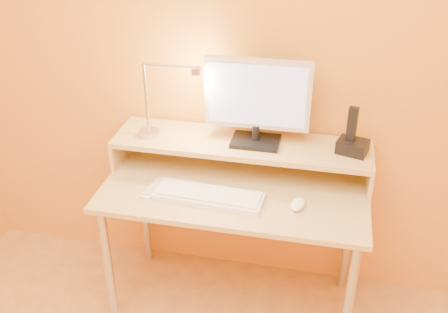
% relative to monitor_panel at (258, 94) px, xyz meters
% --- Properties ---
extents(wall_back, '(3.00, 0.04, 2.50)m').
position_rel_monitor_panel_xyz_m(wall_back, '(-0.07, 0.16, 0.13)').
color(wall_back, orange).
rests_on(wall_back, floor).
extents(desk_leg_fl, '(0.04, 0.04, 0.69)m').
position_rel_monitor_panel_xyz_m(desk_leg_fl, '(-0.62, -0.41, -0.77)').
color(desk_leg_fl, '#BBBBC3').
rests_on(desk_leg_fl, floor).
extents(desk_leg_fr, '(0.04, 0.04, 0.69)m').
position_rel_monitor_panel_xyz_m(desk_leg_fr, '(0.48, -0.41, -0.77)').
color(desk_leg_fr, '#BBBBC3').
rests_on(desk_leg_fr, floor).
extents(desk_leg_bl, '(0.04, 0.04, 0.69)m').
position_rel_monitor_panel_xyz_m(desk_leg_bl, '(-0.62, 0.09, -0.77)').
color(desk_leg_bl, '#BBBBC3').
rests_on(desk_leg_bl, floor).
extents(desk_leg_br, '(0.04, 0.04, 0.69)m').
position_rel_monitor_panel_xyz_m(desk_leg_br, '(0.48, 0.09, -0.77)').
color(desk_leg_br, '#BBBBC3').
rests_on(desk_leg_br, floor).
extents(desk_lower, '(1.20, 0.60, 0.02)m').
position_rel_monitor_panel_xyz_m(desk_lower, '(-0.07, -0.16, -0.41)').
color(desk_lower, tan).
rests_on(desk_lower, floor).
extents(shelf_riser_left, '(0.02, 0.30, 0.14)m').
position_rel_monitor_panel_xyz_m(shelf_riser_left, '(-0.66, -0.01, -0.33)').
color(shelf_riser_left, tan).
rests_on(shelf_riser_left, desk_lower).
extents(shelf_riser_right, '(0.02, 0.30, 0.14)m').
position_rel_monitor_panel_xyz_m(shelf_riser_right, '(0.52, -0.01, -0.33)').
color(shelf_riser_right, tan).
rests_on(shelf_riser_right, desk_lower).
extents(desk_shelf, '(1.20, 0.30, 0.02)m').
position_rel_monitor_panel_xyz_m(desk_shelf, '(-0.07, -0.01, -0.25)').
color(desk_shelf, tan).
rests_on(desk_shelf, desk_lower).
extents(monitor_foot, '(0.22, 0.16, 0.02)m').
position_rel_monitor_panel_xyz_m(monitor_foot, '(0.00, -0.01, -0.23)').
color(monitor_foot, black).
rests_on(monitor_foot, desk_shelf).
extents(monitor_neck, '(0.04, 0.04, 0.07)m').
position_rel_monitor_panel_xyz_m(monitor_neck, '(0.00, -0.01, -0.19)').
color(monitor_neck, black).
rests_on(monitor_neck, monitor_foot).
extents(monitor_panel, '(0.47, 0.04, 0.32)m').
position_rel_monitor_panel_xyz_m(monitor_panel, '(0.00, 0.00, 0.00)').
color(monitor_panel, silver).
rests_on(monitor_panel, monitor_neck).
extents(monitor_back, '(0.43, 0.02, 0.27)m').
position_rel_monitor_panel_xyz_m(monitor_back, '(0.00, 0.02, 0.00)').
color(monitor_back, black).
rests_on(monitor_back, monitor_panel).
extents(monitor_screen, '(0.43, 0.01, 0.28)m').
position_rel_monitor_panel_xyz_m(monitor_screen, '(0.00, -0.02, 0.00)').
color(monitor_screen, '#AFC3EE').
rests_on(monitor_screen, monitor_panel).
extents(lamp_base, '(0.10, 0.10, 0.02)m').
position_rel_monitor_panel_xyz_m(lamp_base, '(-0.51, -0.04, -0.23)').
color(lamp_base, '#BBBBC3').
rests_on(lamp_base, desk_shelf).
extents(lamp_post, '(0.01, 0.01, 0.33)m').
position_rel_monitor_panel_xyz_m(lamp_post, '(-0.51, -0.04, -0.05)').
color(lamp_post, '#BBBBC3').
rests_on(lamp_post, lamp_base).
extents(lamp_arm, '(0.24, 0.01, 0.01)m').
position_rel_monitor_panel_xyz_m(lamp_arm, '(-0.39, -0.04, 0.12)').
color(lamp_arm, '#BBBBC3').
rests_on(lamp_arm, lamp_post).
extents(lamp_head, '(0.04, 0.04, 0.03)m').
position_rel_monitor_panel_xyz_m(lamp_head, '(-0.27, -0.04, 0.10)').
color(lamp_head, '#BBBBC3').
rests_on(lamp_head, lamp_arm).
extents(lamp_bulb, '(0.03, 0.03, 0.00)m').
position_rel_monitor_panel_xyz_m(lamp_bulb, '(-0.27, -0.04, 0.09)').
color(lamp_bulb, '#FFEAC6').
rests_on(lamp_bulb, lamp_head).
extents(phone_dock, '(0.15, 0.13, 0.06)m').
position_rel_monitor_panel_xyz_m(phone_dock, '(0.43, -0.01, -0.21)').
color(phone_dock, black).
rests_on(phone_dock, desk_shelf).
extents(phone_handset, '(0.05, 0.04, 0.16)m').
position_rel_monitor_panel_xyz_m(phone_handset, '(0.42, -0.01, -0.10)').
color(phone_handset, black).
rests_on(phone_handset, phone_dock).
extents(phone_led, '(0.01, 0.00, 0.04)m').
position_rel_monitor_panel_xyz_m(phone_led, '(0.48, -0.06, -0.21)').
color(phone_led, '#163AF1').
rests_on(phone_led, phone_dock).
extents(keyboard, '(0.49, 0.18, 0.02)m').
position_rel_monitor_panel_xyz_m(keyboard, '(-0.16, -0.27, -0.39)').
color(keyboard, white).
rests_on(keyboard, desk_lower).
extents(mouse, '(0.08, 0.11, 0.04)m').
position_rel_monitor_panel_xyz_m(mouse, '(0.23, -0.26, -0.38)').
color(mouse, white).
rests_on(mouse, desk_lower).
extents(remote_control, '(0.07, 0.17, 0.02)m').
position_rel_monitor_panel_xyz_m(remote_control, '(-0.42, -0.26, -0.39)').
color(remote_control, white).
rests_on(remote_control, desk_lower).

